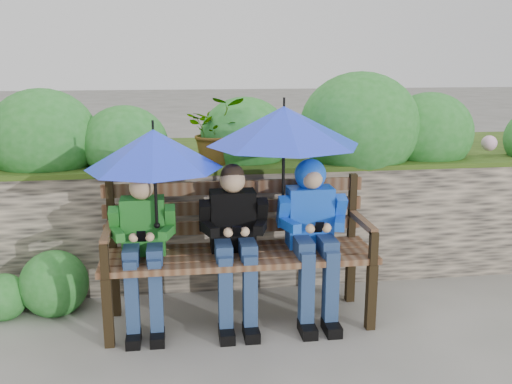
{
  "coord_description": "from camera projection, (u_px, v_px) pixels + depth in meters",
  "views": [
    {
      "loc": [
        -0.57,
        -3.9,
        1.92
      ],
      "look_at": [
        0.0,
        0.1,
        0.95
      ],
      "focal_mm": 40.0,
      "sensor_mm": 36.0,
      "label": 1
    }
  ],
  "objects": [
    {
      "name": "garden_backdrop",
      "position": [
        233.0,
        189.0,
        5.67
      ],
      "size": [
        8.0,
        2.86,
        1.83
      ],
      "color": "#2D2B28",
      "rests_on": "ground"
    },
    {
      "name": "umbrella_right",
      "position": [
        284.0,
        126.0,
        4.0
      ],
      "size": [
        1.1,
        1.1,
        0.87
      ],
      "color": "#203AED",
      "rests_on": "ground"
    },
    {
      "name": "boy_right",
      "position": [
        312.0,
        225.0,
        4.14
      ],
      "size": [
        0.5,
        0.6,
        1.19
      ],
      "color": "#043CD0",
      "rests_on": "ground"
    },
    {
      "name": "park_bench",
      "position": [
        238.0,
        242.0,
        4.18
      ],
      "size": [
        1.96,
        0.57,
        1.04
      ],
      "color": "black",
      "rests_on": "ground"
    },
    {
      "name": "umbrella_left",
      "position": [
        154.0,
        149.0,
        3.83
      ],
      "size": [
        0.93,
        0.93,
        0.75
      ],
      "color": "#203AED",
      "rests_on": "ground"
    },
    {
      "name": "boy_left",
      "position": [
        143.0,
        241.0,
        3.98
      ],
      "size": [
        0.46,
        0.53,
        1.13
      ],
      "color": "#1F6C23",
      "rests_on": "ground"
    },
    {
      "name": "boy_middle",
      "position": [
        234.0,
        235.0,
        4.06
      ],
      "size": [
        0.49,
        0.56,
        1.17
      ],
      "color": "black",
      "rests_on": "ground"
    },
    {
      "name": "ground",
      "position": [
        258.0,
        318.0,
        4.28
      ],
      "size": [
        60.0,
        60.0,
        0.0
      ],
      "primitive_type": "plane",
      "color": "#65655C",
      "rests_on": "ground"
    }
  ]
}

